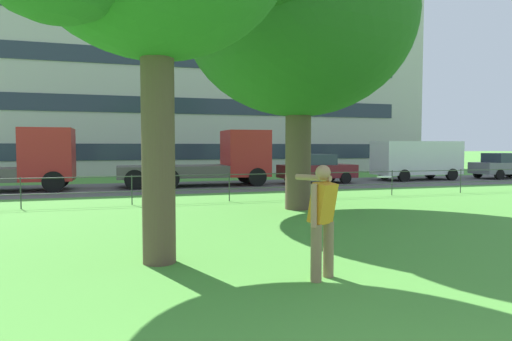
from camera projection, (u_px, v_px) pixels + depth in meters
name	position (u px, v px, depth m)	size (l,w,h in m)	color
street_strip	(165.00, 187.00, 20.96)	(80.00, 6.38, 0.01)	#565454
park_fence	(182.00, 184.00, 15.15)	(29.95, 0.04, 1.00)	#333833
tree_large_lawn	(303.00, 12.00, 13.55)	(7.07, 7.54, 9.14)	brown
person_thrower	(322.00, 218.00, 6.43)	(0.47, 0.89, 1.68)	#846B4C
frisbee	(384.00, 177.00, 8.24)	(0.38, 0.38, 0.03)	white
flatbed_truck_center	(11.00, 163.00, 19.11)	(7.33, 2.51, 2.75)	#B22323
flatbed_truck_left	(217.00, 161.00, 22.05)	(7.31, 2.44, 2.75)	#B22323
car_maroon_far_right	(316.00, 169.00, 23.38)	(4.06, 1.93, 1.54)	maroon
panel_van_right	(417.00, 158.00, 25.65)	(5.00, 2.10, 2.24)	silver
car_grey_far_left	(504.00, 166.00, 26.98)	(4.02, 1.85, 1.54)	slate
apartment_building_background	(187.00, 75.00, 38.09)	(36.17, 15.91, 16.20)	#B7B2AD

